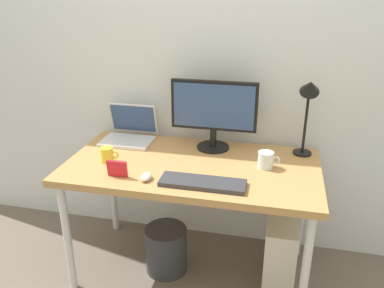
% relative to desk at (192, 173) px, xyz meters
% --- Properties ---
extents(ground_plane, '(6.00, 6.00, 0.00)m').
position_rel_desk_xyz_m(ground_plane, '(0.00, 0.00, -0.69)').
color(ground_plane, '#665B51').
extents(back_wall, '(4.40, 0.04, 2.60)m').
position_rel_desk_xyz_m(back_wall, '(0.00, 0.44, 0.61)').
color(back_wall, silver).
rests_on(back_wall, ground_plane).
extents(desk, '(1.43, 0.76, 0.75)m').
position_rel_desk_xyz_m(desk, '(0.00, 0.00, 0.00)').
color(desk, '#B7844C').
rests_on(desk, ground_plane).
extents(monitor, '(0.52, 0.20, 0.43)m').
position_rel_desk_xyz_m(monitor, '(0.08, 0.25, 0.31)').
color(monitor, black).
rests_on(monitor, desk).
extents(laptop, '(0.32, 0.27, 0.23)m').
position_rel_desk_xyz_m(laptop, '(-0.48, 0.27, 0.12)').
color(laptop, silver).
rests_on(laptop, desk).
extents(desk_lamp, '(0.11, 0.16, 0.49)m').
position_rel_desk_xyz_m(desk_lamp, '(0.62, 0.25, 0.41)').
color(desk_lamp, black).
rests_on(desk_lamp, desk).
extents(keyboard, '(0.44, 0.14, 0.02)m').
position_rel_desk_xyz_m(keyboard, '(0.11, -0.24, 0.07)').
color(keyboard, '#333338').
rests_on(keyboard, desk).
extents(mouse, '(0.06, 0.09, 0.03)m').
position_rel_desk_xyz_m(mouse, '(-0.19, -0.25, 0.08)').
color(mouse, silver).
rests_on(mouse, desk).
extents(coffee_mug, '(0.11, 0.07, 0.09)m').
position_rel_desk_xyz_m(coffee_mug, '(-0.48, -0.08, 0.11)').
color(coffee_mug, yellow).
rests_on(coffee_mug, desk).
extents(glass_cup, '(0.12, 0.09, 0.09)m').
position_rel_desk_xyz_m(glass_cup, '(0.41, 0.04, 0.11)').
color(glass_cup, silver).
rests_on(glass_cup, desk).
extents(photo_frame, '(0.11, 0.03, 0.09)m').
position_rel_desk_xyz_m(photo_frame, '(-0.35, -0.25, 0.11)').
color(photo_frame, red).
rests_on(photo_frame, desk).
extents(computer_tower, '(0.18, 0.36, 0.42)m').
position_rel_desk_xyz_m(computer_tower, '(0.54, 0.04, -0.48)').
color(computer_tower, silver).
rests_on(computer_tower, ground_plane).
extents(wastebasket, '(0.26, 0.26, 0.30)m').
position_rel_desk_xyz_m(wastebasket, '(-0.16, -0.03, -0.54)').
color(wastebasket, '#333338').
rests_on(wastebasket, ground_plane).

